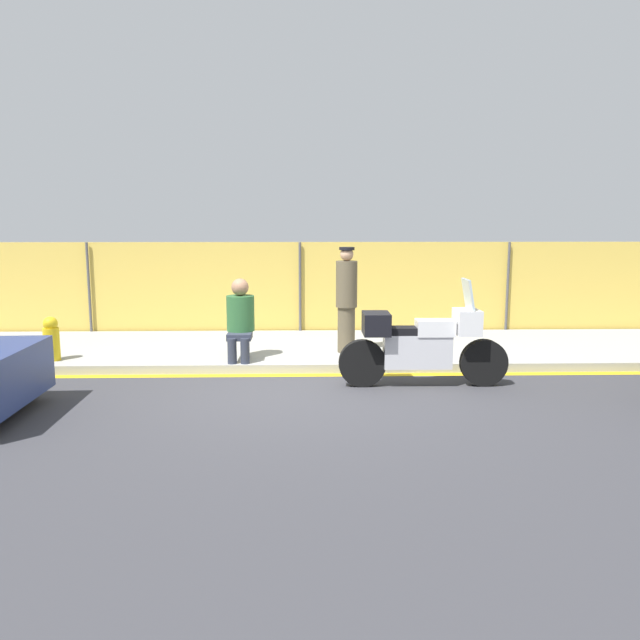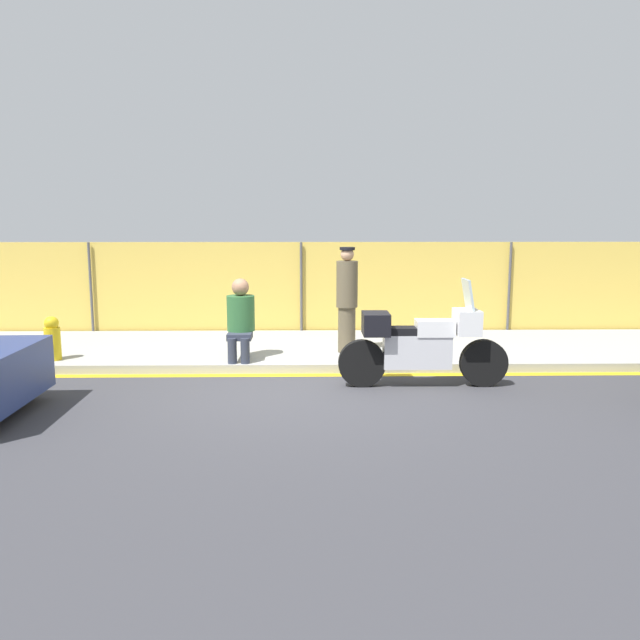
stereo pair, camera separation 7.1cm
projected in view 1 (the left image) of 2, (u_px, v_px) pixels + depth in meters
The scene contains 8 objects.
ground_plane at pixel (299, 391), 8.36m from camera, with size 120.00×120.00×0.00m, color #38383D.
sidewalk at pixel (300, 349), 10.82m from camera, with size 30.40×3.04×0.14m.
curb_paint_stripe at pixel (299, 375), 9.25m from camera, with size 30.40×0.18×0.01m.
storefront_fence at pixel (300, 290), 12.28m from camera, with size 28.88×0.16×1.87m.
motorcycle at pixel (422, 344), 8.55m from camera, with size 2.34×0.51×1.49m.
officer_standing at pixel (346, 299), 10.12m from camera, with size 0.35×0.35×1.72m.
person_seated_on_curb at pixel (240, 316), 9.63m from camera, with size 0.43×0.67×1.25m.
fire_hydrant at pixel (51, 339), 9.58m from camera, with size 0.24×0.30×0.68m.
Camera 1 is at (0.08, -8.11, 2.23)m, focal length 35.00 mm.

